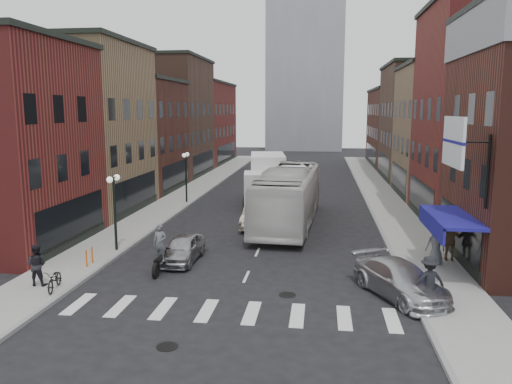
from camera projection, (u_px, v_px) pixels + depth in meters
ground at (243, 284)px, 21.56m from camera, size 160.00×160.00×0.00m
sidewalk_left at (187, 194)px, 44.16m from camera, size 3.00×74.00×0.15m
sidewalk_right at (383, 199)px, 41.99m from camera, size 3.00×74.00×0.15m
curb_left at (203, 196)px, 43.98m from camera, size 0.20×74.00×0.16m
curb_right at (365, 199)px, 42.19m from camera, size 0.20×74.00×0.16m
crosswalk_stripes at (230, 312)px, 18.63m from camera, size 12.00×2.20×0.01m
bldg_left_mid_a at (68, 128)px, 36.17m from camera, size 10.30×10.20×12.30m
bldg_left_mid_b at (123, 135)px, 46.12m from camera, size 10.30×10.20×10.30m
bldg_left_far_a at (160, 117)px, 56.64m from camera, size 10.30×12.20×13.30m
bldg_left_far_b at (192, 123)px, 70.50m from camera, size 10.30×16.20×11.30m
bldg_right_mid_a at (505, 115)px, 32.19m from camera, size 10.30×10.20×14.30m
bldg_right_mid_b at (461, 132)px, 42.21m from camera, size 10.30×10.20×11.30m
bldg_right_far_a at (433, 122)px, 52.90m from camera, size 10.30×12.20×12.30m
bldg_right_far_b at (410, 127)px, 66.76m from camera, size 10.30×16.20×10.30m
awning_blue at (447, 218)px, 22.44m from camera, size 1.80×5.00×0.78m
billboard_sign at (456, 143)px, 19.96m from camera, size 1.52×3.00×3.70m
distant_tower at (306, 16)px, 93.82m from camera, size 14.00×14.00×50.00m
streetlamp_near at (114, 198)px, 25.95m from camera, size 0.32×1.22×4.11m
streetlamp_far at (186, 168)px, 39.64m from camera, size 0.32×1.22×4.11m
bike_rack at (89, 257)px, 23.71m from camera, size 0.08×0.68×0.80m
box_truck at (266, 179)px, 40.28m from camera, size 3.45×9.15×3.86m
motorcycle_rider at (160, 250)px, 22.92m from camera, size 0.65×2.27×2.31m
transit_bus at (289, 196)px, 32.71m from camera, size 3.92×13.57×3.73m
sedan_left_near at (183, 248)px, 24.73m from camera, size 1.66×3.94×1.33m
sedan_left_far at (256, 216)px, 32.05m from camera, size 1.60×4.47×1.47m
curb_car at (400, 280)px, 20.01m from camera, size 3.99×5.25×1.42m
parked_bicycle at (55, 279)px, 20.45m from camera, size 0.96×1.77×0.88m
ped_left_solo at (37, 265)px, 20.92m from camera, size 0.89×0.55×1.77m
ped_right_a at (429, 280)px, 18.86m from camera, size 1.31×0.84×1.88m
ped_right_b at (450, 241)px, 24.32m from camera, size 1.24×0.79×1.95m
ped_right_c at (436, 245)px, 23.81m from camera, size 0.95×0.66×1.86m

